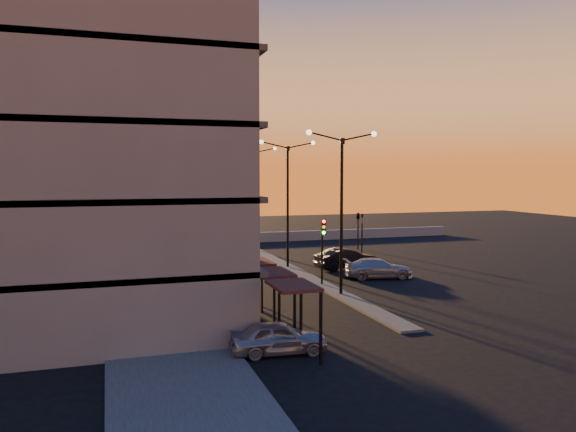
# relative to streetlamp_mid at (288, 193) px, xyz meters

# --- Properties ---
(ground) EXTENTS (120.00, 120.00, 0.00)m
(ground) POSITION_rel_streetlamp_mid_xyz_m (0.00, -10.00, -5.59)
(ground) COLOR black
(ground) RESTS_ON ground
(sidewalk_west) EXTENTS (5.00, 40.00, 0.12)m
(sidewalk_west) POSITION_rel_streetlamp_mid_xyz_m (-10.50, -6.00, -5.53)
(sidewalk_west) COLOR #454543
(sidewalk_west) RESTS_ON ground
(median) EXTENTS (1.20, 36.00, 0.12)m
(median) POSITION_rel_streetlamp_mid_xyz_m (0.00, 0.00, -5.53)
(median) COLOR #454543
(median) RESTS_ON ground
(parapet) EXTENTS (44.00, 0.50, 1.00)m
(parapet) POSITION_rel_streetlamp_mid_xyz_m (2.00, 16.00, -5.09)
(parapet) COLOR slate
(parapet) RESTS_ON ground
(building) EXTENTS (14.35, 17.08, 25.00)m
(building) POSITION_rel_streetlamp_mid_xyz_m (-14.00, -9.97, 6.32)
(building) COLOR slate
(building) RESTS_ON ground
(streetlamp_near) EXTENTS (4.32, 0.32, 9.51)m
(streetlamp_near) POSITION_rel_streetlamp_mid_xyz_m (0.00, -10.00, 0.00)
(streetlamp_near) COLOR black
(streetlamp_near) RESTS_ON ground
(streetlamp_mid) EXTENTS (4.32, 0.32, 9.51)m
(streetlamp_mid) POSITION_rel_streetlamp_mid_xyz_m (0.00, 0.00, 0.00)
(streetlamp_mid) COLOR black
(streetlamp_mid) RESTS_ON ground
(streetlamp_far) EXTENTS (4.32, 0.32, 9.51)m
(streetlamp_far) POSITION_rel_streetlamp_mid_xyz_m (0.00, 10.00, 0.00)
(streetlamp_far) COLOR black
(streetlamp_far) RESTS_ON ground
(traffic_light_main) EXTENTS (0.28, 0.44, 4.25)m
(traffic_light_main) POSITION_rel_streetlamp_mid_xyz_m (0.00, -7.13, -2.70)
(traffic_light_main) COLOR black
(traffic_light_main) RESTS_ON ground
(signal_east_a) EXTENTS (0.13, 0.16, 3.60)m
(signal_east_a) POSITION_rel_streetlamp_mid_xyz_m (8.00, 4.00, -3.66)
(signal_east_a) COLOR black
(signal_east_a) RESTS_ON ground
(signal_east_b) EXTENTS (0.42, 1.99, 3.60)m
(signal_east_b) POSITION_rel_streetlamp_mid_xyz_m (9.50, 8.00, -2.49)
(signal_east_b) COLOR black
(signal_east_b) RESTS_ON ground
(car_hatchback) EXTENTS (3.94, 1.89, 1.30)m
(car_hatchback) POSITION_rel_streetlamp_mid_xyz_m (-6.50, -18.89, -4.94)
(car_hatchback) COLOR #9A9BA1
(car_hatchback) RESTS_ON ground
(car_sedan) EXTENTS (4.83, 2.11, 1.54)m
(car_sedan) POSITION_rel_streetlamp_mid_xyz_m (3.98, -1.78, -4.82)
(car_sedan) COLOR black
(car_sedan) RESTS_ON ground
(car_wagon) EXTENTS (4.91, 2.82, 1.34)m
(car_wagon) POSITION_rel_streetlamp_mid_xyz_m (4.58, -5.72, -4.92)
(car_wagon) COLOR #A2A6AA
(car_wagon) RESTS_ON ground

